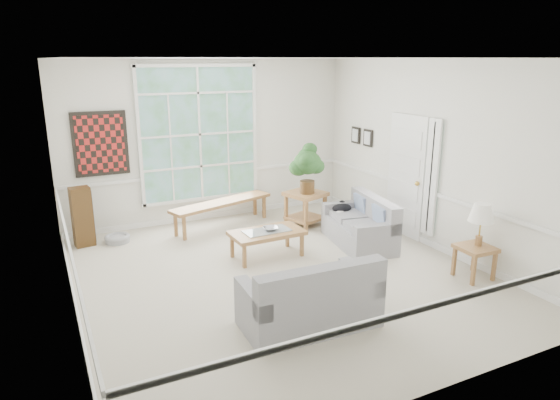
{
  "coord_description": "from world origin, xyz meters",
  "views": [
    {
      "loc": [
        -2.92,
        -5.94,
        2.99
      ],
      "look_at": [
        0.1,
        0.2,
        1.05
      ],
      "focal_mm": 32.0,
      "sensor_mm": 36.0,
      "label": 1
    }
  ],
  "objects_px": {
    "end_table": "(305,209)",
    "side_table": "(474,262)",
    "loveseat_right": "(359,221)",
    "coffee_table": "(267,244)",
    "loveseat_front": "(309,292)"
  },
  "relations": [
    {
      "from": "coffee_table",
      "to": "loveseat_right",
      "type": "bearing_deg",
      "value": -7.88
    },
    {
      "from": "end_table",
      "to": "side_table",
      "type": "height_order",
      "value": "end_table"
    },
    {
      "from": "side_table",
      "to": "loveseat_front",
      "type": "bearing_deg",
      "value": -177.87
    },
    {
      "from": "loveseat_front",
      "to": "end_table",
      "type": "distance_m",
      "value": 3.65
    },
    {
      "from": "loveseat_right",
      "to": "coffee_table",
      "type": "bearing_deg",
      "value": -176.53
    },
    {
      "from": "coffee_table",
      "to": "end_table",
      "type": "distance_m",
      "value": 1.7
    },
    {
      "from": "end_table",
      "to": "side_table",
      "type": "xyz_separation_m",
      "value": [
        0.99,
        -3.11,
        -0.08
      ]
    },
    {
      "from": "loveseat_front",
      "to": "coffee_table",
      "type": "bearing_deg",
      "value": 80.64
    },
    {
      "from": "loveseat_right",
      "to": "coffee_table",
      "type": "xyz_separation_m",
      "value": [
        -1.6,
        0.17,
        -0.19
      ]
    },
    {
      "from": "loveseat_front",
      "to": "side_table",
      "type": "height_order",
      "value": "loveseat_front"
    },
    {
      "from": "loveseat_right",
      "to": "coffee_table",
      "type": "height_order",
      "value": "loveseat_right"
    },
    {
      "from": "loveseat_right",
      "to": "end_table",
      "type": "xyz_separation_m",
      "value": [
        -0.31,
        1.27,
        -0.08
      ]
    },
    {
      "from": "loveseat_front",
      "to": "end_table",
      "type": "relative_size",
      "value": 2.45
    },
    {
      "from": "loveseat_front",
      "to": "coffee_table",
      "type": "xyz_separation_m",
      "value": [
        0.44,
        2.11,
        -0.21
      ]
    },
    {
      "from": "loveseat_front",
      "to": "coffee_table",
      "type": "relative_size",
      "value": 1.37
    }
  ]
}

